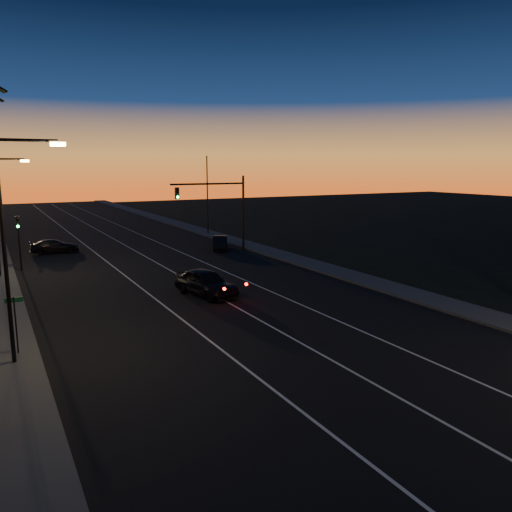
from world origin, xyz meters
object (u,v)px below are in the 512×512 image
signal_mast (220,201)px  cross_car (55,246)px  right_car (220,243)px  lead_car (206,282)px

signal_mast → cross_car: bearing=151.9°
right_car → cross_car: right_car is taller
lead_car → cross_car: size_ratio=1.28×
signal_mast → right_car: size_ratio=1.74×
signal_mast → lead_car: signal_mast is taller
signal_mast → lead_car: 15.76m
right_car → cross_car: size_ratio=0.93×
signal_mast → cross_car: signal_mast is taller
lead_car → cross_car: bearing=106.9°
lead_car → right_car: bearing=62.7°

